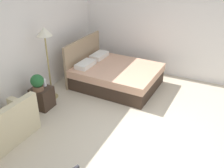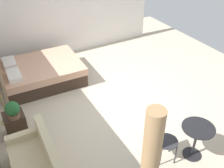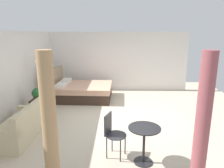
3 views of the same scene
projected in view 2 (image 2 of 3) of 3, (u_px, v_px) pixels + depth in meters
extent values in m
cube|color=beige|center=(115.00, 101.00, 6.63)|extent=(9.23, 8.95, 0.02)
cube|color=silver|center=(66.00, 16.00, 8.16)|extent=(0.12, 5.95, 2.52)
cube|color=#38281E|center=(43.00, 76.00, 7.27)|extent=(1.68, 2.12, 0.36)
cube|color=tan|center=(41.00, 67.00, 7.11)|extent=(1.72, 2.16, 0.20)
cube|color=white|center=(14.00, 75.00, 6.48)|extent=(0.59, 0.34, 0.12)
cube|color=white|center=(9.00, 63.00, 7.00)|extent=(0.59, 0.34, 0.12)
cube|color=beige|center=(50.00, 151.00, 4.45)|extent=(1.59, 0.20, 0.41)
cube|color=beige|center=(25.00, 135.00, 4.95)|extent=(0.17, 0.74, 0.14)
cube|color=#38281E|center=(15.00, 124.00, 5.54)|extent=(0.42, 0.42, 0.51)
cylinder|color=brown|center=(14.00, 115.00, 5.30)|extent=(0.24, 0.24, 0.11)
sphere|color=#235B2D|center=(12.00, 108.00, 5.20)|extent=(0.29, 0.29, 0.29)
cylinder|color=silver|center=(11.00, 108.00, 5.44)|extent=(0.09, 0.09, 0.17)
cylinder|color=#99844C|center=(8.00, 121.00, 5.97)|extent=(0.30, 0.30, 0.02)
cylinder|color=#99844C|center=(0.00, 93.00, 5.53)|extent=(0.04, 0.04, 1.56)
cylinder|color=black|center=(192.00, 154.00, 5.16)|extent=(0.37, 0.37, 0.02)
cylinder|color=black|center=(195.00, 142.00, 4.97)|extent=(0.05, 0.05, 0.72)
cylinder|color=black|center=(199.00, 128.00, 4.76)|extent=(0.62, 0.62, 0.02)
cylinder|color=#2D2D33|center=(176.00, 155.00, 4.87)|extent=(0.02, 0.02, 0.46)
cylinder|color=#2D2D33|center=(170.00, 144.00, 5.11)|extent=(0.02, 0.02, 0.46)
cylinder|color=#2D2D33|center=(161.00, 157.00, 4.83)|extent=(0.02, 0.02, 0.46)
cylinder|color=#2D2D33|center=(156.00, 145.00, 5.07)|extent=(0.02, 0.02, 0.46)
cylinder|color=#2D2D33|center=(167.00, 141.00, 4.83)|extent=(0.53, 0.53, 0.02)
cube|color=#2D2D33|center=(159.00, 134.00, 4.69)|extent=(0.32, 0.15, 0.42)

